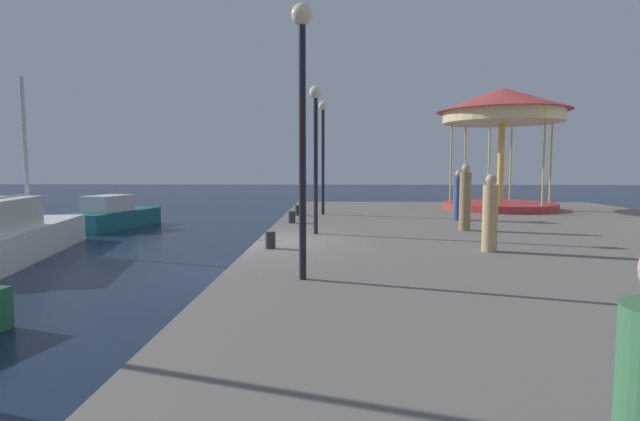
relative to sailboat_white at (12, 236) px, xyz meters
The scene contains 14 objects.
ground_plane 7.56m from the sailboat_white, 10.87° to the right, with size 120.00×120.00×0.00m, color #162338.
quay_dock 15.18m from the sailboat_white, ahead, with size 15.44×28.34×0.80m, color slate.
sailboat_white is the anchor object (origin of this frame).
motorboat_teal 7.35m from the sailboat_white, 93.18° to the left, with size 2.85×4.77×1.46m.
carousel 19.15m from the sailboat_white, 26.38° to the left, with size 5.69×5.69×5.34m.
lamp_post_near_edge 11.02m from the sailboat_white, 32.54° to the right, with size 0.36×0.36×4.58m.
lamp_post_mid_promenade 9.35m from the sailboat_white, ahead, with size 0.36×0.36×4.16m.
lamp_post_far_end 11.03m from the sailboat_white, 32.41° to the left, with size 0.36×0.36×4.47m.
bollard_south 8.39m from the sailboat_white, 18.49° to the left, with size 0.24×0.24×0.40m, color #2D2D33.
bollard_center 9.52m from the sailboat_white, 33.22° to the left, with size 0.24×0.24×0.40m, color #2D2D33.
bollard_north 8.31m from the sailboat_white, 17.75° to the right, with size 0.24×0.24×0.40m, color #2D2D33.
person_far_corner 14.34m from the sailboat_white, 15.22° to the left, with size 0.34×0.34×1.78m.
person_near_carousel 13.39m from the sailboat_white, ahead, with size 0.34×0.34×1.99m.
person_by_the_water 13.25m from the sailboat_white, 12.12° to the right, with size 0.34×0.34×1.75m.
Camera 1 is at (2.06, -12.55, 2.73)m, focal length 27.75 mm.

